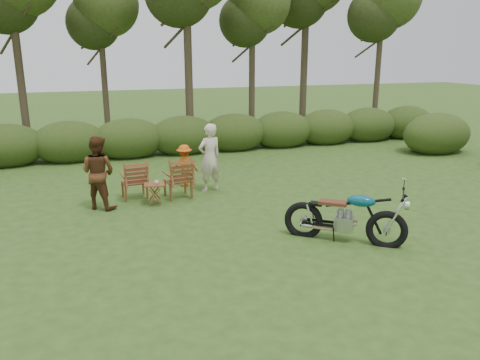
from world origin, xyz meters
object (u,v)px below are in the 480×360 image
object	(u,v)px
lawn_chair_left	(135,198)
cup	(156,182)
child	(185,186)
adult_b	(101,208)
lawn_chair_right	(178,197)
adult_a	(210,191)
side_table	(155,194)
motorcycle	(343,241)

from	to	relation	value
lawn_chair_left	cup	distance (m)	1.04
lawn_chair_left	child	size ratio (longest dim) A/B	0.84
adult_b	child	xyz separation A→B (m)	(2.36, 1.22, 0.00)
lawn_chair_right	cup	size ratio (longest dim) A/B	9.36
adult_a	adult_b	world-z (taller)	adult_a
side_table	lawn_chair_right	bearing A→B (deg)	32.07
lawn_chair_right	cup	xyz separation A→B (m)	(-0.62, -0.45, 0.58)
motorcycle	adult_b	bearing A→B (deg)	178.89
adult_a	adult_b	size ratio (longest dim) A/B	1.04
child	adult_a	bearing A→B (deg)	133.65
child	lawn_chair_right	bearing A→B (deg)	73.78
side_table	cup	size ratio (longest dim) A/B	4.76
lawn_chair_left	adult_a	bearing A→B (deg)	174.57
side_table	cup	bearing A→B (deg)	-29.10
adult_a	cup	bearing A→B (deg)	7.85
motorcycle	lawn_chair_left	distance (m)	5.57
lawn_chair_right	adult_a	xyz separation A→B (m)	(0.94, 0.26, 0.00)
child	lawn_chair_left	bearing A→B (deg)	30.97
child	motorcycle	bearing A→B (deg)	119.46
adult_a	child	size ratio (longest dim) A/B	1.56
motorcycle	adult_b	size ratio (longest dim) A/B	1.29
adult_a	child	bearing A→B (deg)	-69.23
side_table	cup	xyz separation A→B (m)	(0.05, -0.03, 0.31)
motorcycle	lawn_chair_right	xyz separation A→B (m)	(-2.52, 3.97, 0.00)
cup	adult_a	size ratio (longest dim) A/B	0.06
motorcycle	side_table	distance (m)	4.78
lawn_chair_right	cup	world-z (taller)	cup
cup	adult_a	distance (m)	1.81
lawn_chair_left	side_table	distance (m)	0.86
side_table	adult_b	distance (m)	1.33
lawn_chair_right	side_table	size ratio (longest dim) A/B	1.97
cup	adult_b	world-z (taller)	adult_b
side_table	adult_a	size ratio (longest dim) A/B	0.29
lawn_chair_left	adult_a	world-z (taller)	adult_a
lawn_chair_left	cup	xyz separation A→B (m)	(0.46, -0.73, 0.58)
adult_a	adult_b	xyz separation A→B (m)	(-2.90, -0.51, 0.00)
motorcycle	child	bearing A→B (deg)	151.84
motorcycle	lawn_chair_left	xyz separation A→B (m)	(-3.60, 4.26, 0.00)
motorcycle	lawn_chair_left	size ratio (longest dim) A/B	2.29
child	cup	bearing A→B (deg)	60.38
cup	child	xyz separation A→B (m)	(1.02, 1.41, -0.58)
adult_b	lawn_chair_right	bearing A→B (deg)	-135.46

